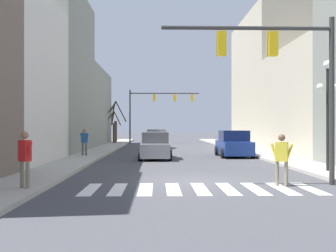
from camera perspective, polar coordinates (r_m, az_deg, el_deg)
The scene contains 16 objects.
ground_plane at distance 14.81m, azimuth 3.98°, elevation -8.02°, with size 240.00×240.00×0.00m, color #424247.
sidewalk_left at distance 15.45m, azimuth -19.20°, elevation -7.40°, with size 2.20×90.00×0.15m.
building_row_left at distance 30.00m, azimuth -18.58°, elevation 5.54°, with size 6.00×40.48×12.42m.
building_row_right at distance 29.41m, azimuth 21.85°, elevation 7.63°, with size 6.00×36.55×13.24m.
crosswalk_stripes at distance 13.06m, azimuth 4.74°, elevation -9.07°, with size 7.65×2.60×0.01m.
traffic_signal_near at distance 14.46m, azimuth 16.28°, elevation 8.68°, with size 6.08×0.28×5.88m.
traffic_signal_far at distance 47.33m, azimuth -1.76°, elevation 3.33°, with size 8.39×0.28×6.45m.
street_lamp_right_corner at distance 18.26m, azimuth 22.15°, elevation 4.44°, with size 0.95×0.36×4.74m.
car_parked_right_near at distance 37.12m, azimuth -1.67°, elevation -1.96°, with size 2.16×4.45×1.79m.
car_parked_left_far at distance 24.83m, azimuth -1.86°, elevation -2.98°, with size 2.01×4.37×1.69m.
car_parked_right_mid at distance 26.98m, azimuth 9.53°, elevation -2.67°, with size 2.16×4.18×1.78m.
pedestrian_waiting_at_curb at distance 12.94m, azimuth -20.06°, elevation -3.90°, with size 0.63×0.55×1.74m.
pedestrian_near_right_corner at distance 14.08m, azimuth 16.17°, elevation -4.11°, with size 0.73×0.42×1.79m.
pedestrian_on_left_sidewalk at distance 26.49m, azimuth -12.04°, elevation -1.94°, with size 0.68×0.49×1.75m.
street_tree_right_near at distance 48.33m, azimuth -7.77°, elevation 0.39°, with size 2.92×2.20×5.03m.
street_tree_left_far at distance 46.06m, azimuth -7.99°, elevation -0.13°, with size 2.57×1.41×4.49m.
Camera 1 is at (-1.41, -14.60, 2.05)m, focal length 42.00 mm.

